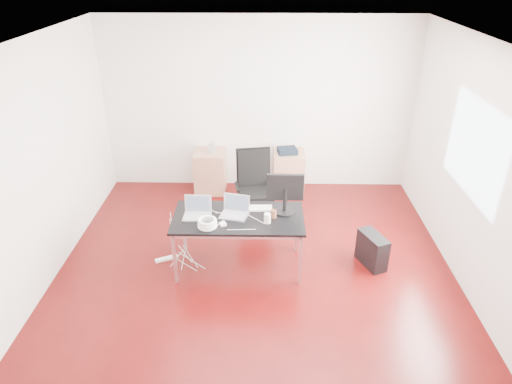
{
  "coord_description": "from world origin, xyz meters",
  "views": [
    {
      "loc": [
        0.1,
        -4.66,
        3.59
      ],
      "look_at": [
        0.0,
        0.55,
        0.85
      ],
      "focal_mm": 32.0,
      "sensor_mm": 36.0,
      "label": 1
    }
  ],
  "objects_px": {
    "filing_cabinet_right": "(289,172)",
    "pc_tower": "(372,250)",
    "office_chair": "(255,184)",
    "desk": "(238,220)",
    "filing_cabinet_left": "(210,171)"
  },
  "relations": [
    {
      "from": "office_chair",
      "to": "pc_tower",
      "type": "xyz_separation_m",
      "value": [
        1.52,
        -1.09,
        -0.39
      ]
    },
    {
      "from": "office_chair",
      "to": "pc_tower",
      "type": "relative_size",
      "value": 2.4
    },
    {
      "from": "office_chair",
      "to": "filing_cabinet_right",
      "type": "relative_size",
      "value": 1.54
    },
    {
      "from": "desk",
      "to": "filing_cabinet_left",
      "type": "distance_m",
      "value": 2.21
    },
    {
      "from": "office_chair",
      "to": "pc_tower",
      "type": "height_order",
      "value": "office_chair"
    },
    {
      "from": "desk",
      "to": "office_chair",
      "type": "relative_size",
      "value": 1.48
    },
    {
      "from": "desk",
      "to": "office_chair",
      "type": "height_order",
      "value": "office_chair"
    },
    {
      "from": "filing_cabinet_right",
      "to": "pc_tower",
      "type": "relative_size",
      "value": 1.56
    },
    {
      "from": "filing_cabinet_left",
      "to": "pc_tower",
      "type": "distance_m",
      "value": 3.08
    },
    {
      "from": "desk",
      "to": "filing_cabinet_right",
      "type": "xyz_separation_m",
      "value": [
        0.72,
        2.11,
        -0.33
      ]
    },
    {
      "from": "filing_cabinet_left",
      "to": "filing_cabinet_right",
      "type": "height_order",
      "value": "same"
    },
    {
      "from": "filing_cabinet_right",
      "to": "filing_cabinet_left",
      "type": "bearing_deg",
      "value": 180.0
    },
    {
      "from": "filing_cabinet_left",
      "to": "office_chair",
      "type": "bearing_deg",
      "value": -51.39
    },
    {
      "from": "filing_cabinet_left",
      "to": "filing_cabinet_right",
      "type": "bearing_deg",
      "value": 0.0
    },
    {
      "from": "desk",
      "to": "filing_cabinet_left",
      "type": "height_order",
      "value": "desk"
    }
  ]
}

